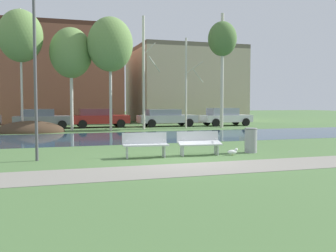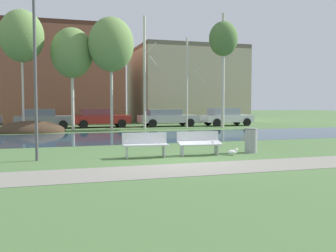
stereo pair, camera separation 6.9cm
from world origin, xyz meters
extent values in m
plane|color=#4C703D|center=(0.00, 10.00, 0.00)|extent=(120.00, 120.00, 0.00)
cube|color=gray|center=(0.00, -1.85, 0.01)|extent=(60.00, 2.09, 0.01)
cube|color=#284256|center=(0.00, 8.81, 0.00)|extent=(80.00, 7.35, 0.01)
ellipsoid|color=#423021|center=(-5.32, 14.04, 0.00)|extent=(4.34, 2.50, 1.52)
cube|color=silver|center=(-1.02, 0.80, 0.45)|extent=(1.64, 0.63, 0.05)
cube|color=silver|center=(-0.99, 1.08, 0.67)|extent=(1.60, 0.23, 0.40)
cube|color=silver|center=(-1.67, 0.92, 0.23)|extent=(0.08, 0.43, 0.45)
cube|color=silver|center=(-0.36, 0.80, 0.23)|extent=(0.08, 0.43, 0.45)
cylinder|color=silver|center=(-1.67, 0.88, 0.59)|extent=(0.07, 0.28, 0.04)
cylinder|color=silver|center=(-0.37, 0.76, 0.59)|extent=(0.07, 0.28, 0.04)
cube|color=silver|center=(1.02, 0.80, 0.45)|extent=(1.64, 0.63, 0.15)
cube|color=silver|center=(1.05, 1.08, 0.67)|extent=(1.60, 0.23, 0.40)
cube|color=silver|center=(0.37, 0.92, 0.23)|extent=(0.08, 0.43, 0.45)
cube|color=silver|center=(1.68, 0.80, 0.23)|extent=(0.08, 0.43, 0.45)
cylinder|color=silver|center=(0.37, 0.88, 0.59)|extent=(0.07, 0.28, 0.04)
cylinder|color=silver|center=(1.68, 0.76, 0.59)|extent=(0.07, 0.28, 0.04)
cylinder|color=gray|center=(3.21, 0.96, 0.48)|extent=(0.47, 0.47, 0.95)
torus|color=#545557|center=(3.21, 0.96, 0.92)|extent=(0.50, 0.50, 0.04)
ellipsoid|color=white|center=(2.16, 0.46, 0.12)|extent=(0.38, 0.17, 0.17)
sphere|color=white|center=(2.33, 0.46, 0.20)|extent=(0.12, 0.12, 0.12)
cone|color=gold|center=(2.40, 0.46, 0.20)|extent=(0.07, 0.04, 0.04)
cylinder|color=gold|center=(2.18, 0.43, 0.05)|extent=(0.01, 0.01, 0.10)
cylinder|color=gold|center=(2.18, 0.50, 0.05)|extent=(0.01, 0.01, 0.10)
cylinder|color=#4C4C51|center=(-4.64, 1.24, 2.86)|extent=(0.10, 0.10, 5.73)
cylinder|color=beige|center=(-5.86, 15.31, 4.06)|extent=(0.14, 0.14, 8.13)
ellipsoid|color=#668947|center=(-5.86, 15.31, 6.34)|extent=(2.89, 2.89, 3.47)
cylinder|color=beige|center=(-2.63, 15.28, 3.43)|extent=(0.21, 0.21, 6.85)
ellipsoid|color=#668947|center=(-2.63, 15.28, 5.34)|extent=(2.88, 2.88, 3.46)
cylinder|color=#BCB7A8|center=(-0.10, 14.18, 3.77)|extent=(0.19, 0.19, 7.54)
ellipsoid|color=#668947|center=(-0.10, 14.18, 5.88)|extent=(3.08, 3.08, 3.69)
cylinder|color=beige|center=(2.41, 14.91, 4.05)|extent=(0.19, 0.19, 8.11)
cylinder|color=beige|center=(2.95, 15.27, 5.86)|extent=(0.69, 0.96, 0.78)
cylinder|color=beige|center=(3.04, 14.26, 4.64)|extent=(1.17, 1.14, 1.02)
cylinder|color=beige|center=(5.80, 15.29, 3.39)|extent=(0.15, 0.15, 6.78)
cylinder|color=beige|center=(6.61, 15.84, 4.58)|extent=(1.04, 1.49, 0.97)
cylinder|color=beige|center=(6.51, 14.56, 3.89)|extent=(1.37, 1.33, 0.92)
cylinder|color=beige|center=(8.51, 14.71, 4.33)|extent=(0.24, 0.24, 8.66)
ellipsoid|color=#4C7038|center=(8.51, 14.71, 6.76)|extent=(2.18, 2.18, 2.61)
cube|color=slate|center=(-4.59, 17.61, 0.63)|extent=(4.09, 1.91, 0.62)
cube|color=slate|center=(-4.92, 17.61, 1.19)|extent=(2.29, 1.67, 0.51)
cylinder|color=black|center=(-3.26, 18.57, 0.32)|extent=(0.64, 0.23, 0.64)
cylinder|color=black|center=(-3.24, 16.69, 0.32)|extent=(0.64, 0.23, 0.64)
cylinder|color=black|center=(-5.94, 18.54, 0.32)|extent=(0.64, 0.23, 0.64)
cylinder|color=black|center=(-5.93, 16.66, 0.32)|extent=(0.64, 0.23, 0.64)
cube|color=maroon|center=(-0.33, 17.89, 0.63)|extent=(4.37, 1.91, 0.63)
cube|color=brown|center=(-0.68, 17.88, 1.19)|extent=(2.45, 1.67, 0.49)
cylinder|color=black|center=(1.10, 18.84, 0.32)|extent=(0.64, 0.23, 0.64)
cylinder|color=black|center=(1.12, 16.96, 0.32)|extent=(0.64, 0.23, 0.64)
cylinder|color=black|center=(-1.78, 18.81, 0.32)|extent=(0.64, 0.23, 0.64)
cylinder|color=black|center=(-1.76, 16.94, 0.32)|extent=(0.64, 0.23, 0.64)
cube|color=#B2B5BC|center=(5.00, 17.47, 0.62)|extent=(4.73, 1.85, 0.59)
cube|color=gray|center=(4.62, 17.47, 1.15)|extent=(2.66, 1.62, 0.47)
cylinder|color=black|center=(6.55, 18.39, 0.32)|extent=(0.64, 0.23, 0.64)
cylinder|color=black|center=(6.57, 16.58, 0.32)|extent=(0.64, 0.23, 0.64)
cylinder|color=black|center=(3.44, 18.36, 0.32)|extent=(0.64, 0.23, 0.64)
cylinder|color=black|center=(3.45, 16.55, 0.32)|extent=(0.64, 0.23, 0.64)
cube|color=silver|center=(9.98, 16.93, 0.60)|extent=(4.13, 1.79, 0.57)
cube|color=#949AAC|center=(9.65, 16.92, 1.18)|extent=(2.32, 1.57, 0.58)
cylinder|color=black|center=(11.33, 17.82, 0.32)|extent=(0.64, 0.23, 0.64)
cylinder|color=black|center=(11.34, 16.06, 0.32)|extent=(0.64, 0.23, 0.64)
cylinder|color=black|center=(8.61, 17.79, 0.32)|extent=(0.64, 0.23, 0.64)
cylinder|color=black|center=(8.63, 16.03, 0.32)|extent=(0.64, 0.23, 0.64)
cube|color=brown|center=(-5.26, 26.20, 4.36)|extent=(15.58, 7.19, 8.71)
cube|color=#4E2C21|center=(-5.26, 26.20, 8.91)|extent=(15.58, 7.19, 0.40)
cube|color=#BCAD8E|center=(9.52, 26.17, 3.58)|extent=(10.41, 9.56, 7.16)
cube|color=#675F4E|center=(9.52, 26.17, 7.36)|extent=(10.41, 9.56, 0.40)
camera|label=1|loc=(-4.32, -12.24, 1.95)|focal=41.27mm
camera|label=2|loc=(-4.26, -12.26, 1.95)|focal=41.27mm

